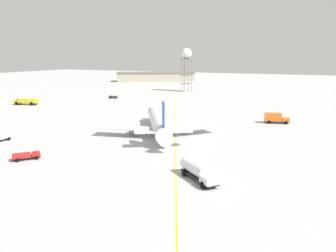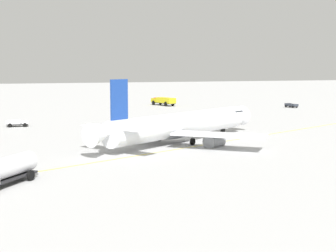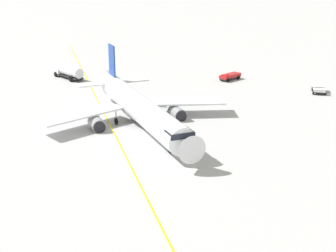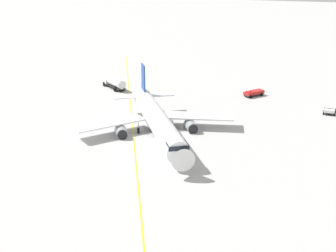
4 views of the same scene
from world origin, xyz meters
TOP-DOWN VIEW (x-y plane):
  - ground_plane at (0.00, 0.00)m, footprint 600.00×600.00m
  - airliner_main at (-3.69, 1.44)m, footprint 28.00×34.55m
  - ops_pickup_truck at (9.83, 32.60)m, footprint 4.68×5.23m
  - pushback_tug_truck at (27.06, 24.76)m, footprint 2.74×4.40m
  - fuel_tanker_truck at (-24.56, 28.56)m, footprint 8.44×7.44m
  - taxiway_centreline at (-7.86, -0.06)m, footprint 61.25×136.75m

SIDE VIEW (x-z plane):
  - ground_plane at x=0.00m, z-range 0.00..0.00m
  - taxiway_centreline at x=-7.86m, z-range 0.00..0.01m
  - pushback_tug_truck at x=27.06m, z-range 0.15..1.45m
  - ops_pickup_truck at x=9.83m, z-range 0.10..1.51m
  - fuel_tanker_truck at x=-24.56m, z-range 0.14..3.01m
  - airliner_main at x=-3.69m, z-range -2.59..7.91m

